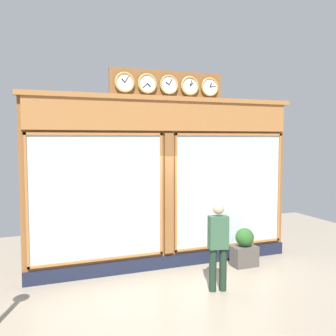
{
  "coord_description": "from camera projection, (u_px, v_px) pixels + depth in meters",
  "views": [
    {
      "loc": [
        3.06,
        7.83,
        2.89
      ],
      "look_at": [
        0.0,
        0.0,
        2.24
      ],
      "focal_mm": 41.12,
      "sensor_mm": 36.0,
      "label": 1
    }
  ],
  "objects": [
    {
      "name": "pedestrian",
      "position": [
        218.0,
        243.0,
        7.23
      ],
      "size": [
        0.4,
        0.29,
        1.69
      ],
      "color": "#1C2F21",
      "rests_on": "ground_plane"
    },
    {
      "name": "planter_box",
      "position": [
        244.0,
        256.0,
        8.69
      ],
      "size": [
        0.56,
        0.36,
        0.46
      ],
      "primitive_type": "cube",
      "color": "#4C4742",
      "rests_on": "ground_plane"
    },
    {
      "name": "planter_shrub",
      "position": [
        245.0,
        237.0,
        8.66
      ],
      "size": [
        0.41,
        0.41,
        0.41
      ],
      "primitive_type": "sphere",
      "color": "#285623",
      "rests_on": "planter_box"
    },
    {
      "name": "shop_facade",
      "position": [
        166.0,
        181.0,
        8.57
      ],
      "size": [
        6.24,
        0.42,
        4.34
      ],
      "color": "brown",
      "rests_on": "ground_plane"
    },
    {
      "name": "ground_plane",
      "position": [
        233.0,
        324.0,
        6.0
      ],
      "size": [
        14.0,
        14.0,
        0.0
      ],
      "primitive_type": "plane",
      "color": "gray"
    }
  ]
}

